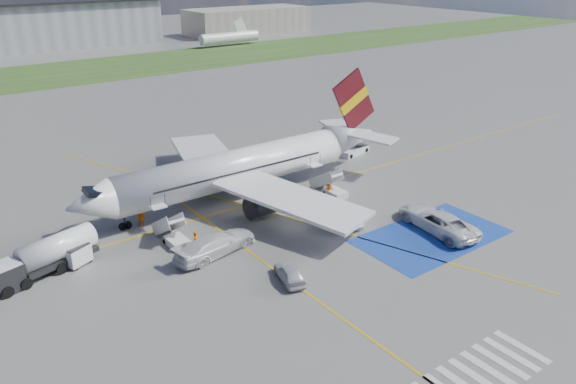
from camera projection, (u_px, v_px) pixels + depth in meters
name	position (u px, v px, depth m)	size (l,w,h in m)	color
ground	(319.00, 251.00, 48.86)	(400.00, 400.00, 0.00)	#60605E
grass_strip	(35.00, 76.00, 119.14)	(400.00, 30.00, 0.01)	#2D4C1E
taxiway_line_main	(245.00, 205.00, 57.73)	(120.00, 0.20, 0.01)	gold
taxiway_line_cross	(356.00, 328.00, 38.71)	(0.20, 60.00, 0.01)	gold
taxiway_line_diag	(245.00, 205.00, 57.73)	(0.20, 60.00, 0.01)	gold
staging_box	(431.00, 236.00, 51.38)	(14.00, 8.00, 0.01)	#1A3E9D
crosswalk	(483.00, 373.00, 34.55)	(9.00, 4.00, 0.01)	silver
terminal_centre	(69.00, 24.00, 157.37)	(48.00, 18.00, 12.00)	gray
terminal_east	(248.00, 21.00, 183.13)	(40.00, 16.00, 8.00)	gray
airliner	(246.00, 166.00, 58.72)	(36.81, 32.95, 11.92)	silver
airstairs_fwd	(175.00, 237.00, 49.84)	(1.90, 5.20, 3.60)	silver
airstairs_aft	(333.00, 190.00, 59.99)	(1.90, 5.20, 3.60)	silver
fuel_tanker	(46.00, 259.00, 45.08)	(8.77, 4.37, 2.90)	black
gpu_cart	(77.00, 256.00, 46.39)	(2.45, 2.05, 1.76)	silver
belt_loader	(355.00, 151.00, 72.51)	(5.01, 2.55, 1.45)	silver
car_silver_a	(289.00, 273.00, 44.11)	(1.60, 3.98, 1.36)	silver
car_silver_b	(345.00, 216.00, 53.57)	(1.58, 4.53, 1.49)	#B4B8BC
van_white_a	(438.00, 217.00, 52.19)	(3.09, 6.69, 2.51)	white
van_white_b	(216.00, 241.00, 47.96)	(2.45, 6.03, 2.36)	silver
crew_fwd	(196.00, 241.00, 48.56)	(0.65, 0.43, 1.79)	orange
crew_nose	(141.00, 218.00, 52.79)	(0.89, 0.69, 1.83)	orange
crew_aft	(329.00, 189.00, 59.71)	(0.97, 0.40, 1.66)	orange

